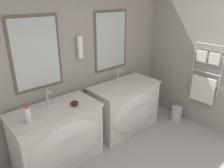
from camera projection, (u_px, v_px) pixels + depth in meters
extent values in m
cube|color=gray|center=(73.00, 60.00, 3.31)|extent=(5.26, 0.06, 2.60)
cube|color=brown|center=(36.00, 54.00, 2.86)|extent=(0.69, 0.01, 0.99)
cube|color=#B2BCBA|center=(37.00, 54.00, 2.85)|extent=(0.62, 0.01, 0.92)
cube|color=brown|center=(111.00, 41.00, 3.65)|extent=(0.69, 0.01, 0.99)
cube|color=#B2BCBA|center=(111.00, 41.00, 3.65)|extent=(0.62, 0.01, 0.92)
cylinder|color=white|center=(80.00, 47.00, 3.22)|extent=(0.08, 0.08, 0.33)
cube|color=silver|center=(78.00, 47.00, 3.25)|extent=(0.05, 0.02, 0.08)
cube|color=gray|center=(211.00, 55.00, 3.59)|extent=(0.06, 4.30, 2.60)
cylinder|color=silver|center=(221.00, 72.00, 3.46)|extent=(0.02, 0.02, 0.85)
cylinder|color=silver|center=(193.00, 65.00, 3.80)|extent=(0.02, 0.02, 0.85)
cylinder|color=silver|center=(211.00, 45.00, 3.48)|extent=(0.02, 0.49, 0.02)
cylinder|color=silver|center=(209.00, 54.00, 3.54)|extent=(0.02, 0.49, 0.02)
cylinder|color=silver|center=(207.00, 64.00, 3.60)|extent=(0.02, 0.49, 0.02)
cylinder|color=silver|center=(206.00, 73.00, 3.66)|extent=(0.02, 0.49, 0.02)
cylinder|color=silver|center=(204.00, 81.00, 3.72)|extent=(0.02, 0.49, 0.02)
cylinder|color=silver|center=(203.00, 90.00, 3.78)|extent=(0.02, 0.49, 0.02)
cube|color=silver|center=(202.00, 89.00, 3.77)|extent=(0.04, 0.41, 0.45)
cube|color=silver|center=(214.00, 59.00, 3.48)|extent=(0.04, 0.17, 0.18)
cube|color=silver|center=(202.00, 56.00, 3.63)|extent=(0.04, 0.17, 0.18)
cube|color=silver|center=(57.00, 136.00, 3.04)|extent=(1.15, 0.60, 0.79)
ellipsoid|color=silver|center=(68.00, 147.00, 2.83)|extent=(1.06, 0.13, 0.66)
cube|color=beige|center=(54.00, 110.00, 2.88)|extent=(1.18, 0.63, 0.04)
ellipsoid|color=white|center=(55.00, 113.00, 2.87)|extent=(0.46, 0.40, 0.08)
cylinder|color=silver|center=(71.00, 139.00, 2.72)|extent=(0.32, 0.01, 0.01)
cylinder|color=silver|center=(72.00, 156.00, 2.81)|extent=(0.32, 0.01, 0.01)
cube|color=silver|center=(124.00, 107.00, 3.83)|extent=(1.15, 0.60, 0.79)
ellipsoid|color=silver|center=(137.00, 114.00, 3.62)|extent=(1.06, 0.13, 0.66)
cube|color=beige|center=(125.00, 85.00, 3.68)|extent=(1.18, 0.63, 0.04)
ellipsoid|color=white|center=(126.00, 87.00, 3.66)|extent=(0.46, 0.40, 0.08)
cylinder|color=silver|center=(140.00, 107.00, 3.51)|extent=(0.32, 0.01, 0.01)
cylinder|color=silver|center=(140.00, 120.00, 3.61)|extent=(0.32, 0.01, 0.01)
cylinder|color=silver|center=(47.00, 97.00, 2.95)|extent=(0.02, 0.02, 0.23)
cylinder|color=silver|center=(49.00, 92.00, 2.86)|extent=(0.02, 0.12, 0.02)
cylinder|color=silver|center=(43.00, 105.00, 2.94)|extent=(0.03, 0.03, 0.04)
cylinder|color=silver|center=(53.00, 102.00, 3.03)|extent=(0.03, 0.03, 0.04)
cylinder|color=silver|center=(118.00, 76.00, 3.74)|extent=(0.02, 0.02, 0.23)
cylinder|color=silver|center=(121.00, 71.00, 3.66)|extent=(0.02, 0.12, 0.02)
cylinder|color=silver|center=(115.00, 82.00, 3.73)|extent=(0.03, 0.03, 0.04)
cylinder|color=silver|center=(121.00, 80.00, 3.82)|extent=(0.03, 0.03, 0.04)
cylinder|color=silver|center=(28.00, 115.00, 2.54)|extent=(0.07, 0.07, 0.19)
cylinder|color=red|center=(27.00, 107.00, 2.50)|extent=(0.04, 0.04, 0.02)
ellipsoid|color=black|center=(75.00, 103.00, 2.96)|extent=(0.11, 0.11, 0.07)
cylinder|color=#B7B7BC|center=(176.00, 114.00, 4.13)|extent=(0.20, 0.20, 0.28)
torus|color=#B7B7BC|center=(177.00, 107.00, 4.08)|extent=(0.20, 0.20, 0.01)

